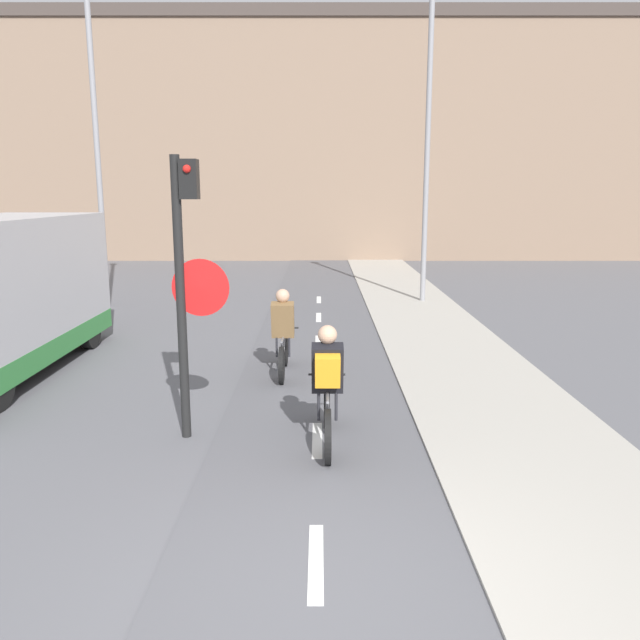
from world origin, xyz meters
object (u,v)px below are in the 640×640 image
at_px(street_lamp_far, 97,111).
at_px(street_lamp_sidewalk, 431,117).
at_px(traffic_light_pole, 189,268).
at_px(cyclist_far, 285,336).
at_px(cyclist_near, 330,389).

xyz_separation_m(street_lamp_far, street_lamp_sidewalk, (8.37, 0.59, -0.07)).
bearing_deg(traffic_light_pole, street_lamp_far, 114.25).
relative_size(traffic_light_pole, street_lamp_far, 0.41).
distance_m(street_lamp_far, street_lamp_sidewalk, 8.39).
distance_m(traffic_light_pole, cyclist_far, 3.11).
height_order(traffic_light_pole, street_lamp_sidewalk, street_lamp_sidewalk).
bearing_deg(street_lamp_sidewalk, cyclist_near, -105.32).
height_order(traffic_light_pole, street_lamp_far, street_lamp_far).
height_order(traffic_light_pole, cyclist_far, traffic_light_pole).
relative_size(street_lamp_far, cyclist_far, 5.04).
bearing_deg(traffic_light_pole, cyclist_near, -10.16).
bearing_deg(traffic_light_pole, street_lamp_sidewalk, 65.67).
height_order(street_lamp_sidewalk, cyclist_far, street_lamp_sidewalk).
relative_size(traffic_light_pole, cyclist_near, 1.96).
bearing_deg(cyclist_near, cyclist_far, 103.14).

